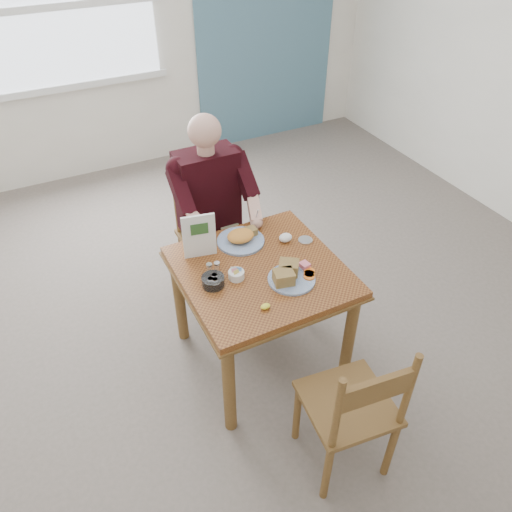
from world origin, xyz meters
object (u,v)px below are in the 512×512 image
table (261,283)px  near_plate (290,275)px  far_plate (241,238)px  diner (212,200)px  chair_near (353,409)px  chair_far (210,234)px

table → near_plate: 0.23m
far_plate → diner: bearing=91.5°
chair_near → far_plate: size_ratio=3.09×
chair_near → far_plate: chair_near is taller
diner → far_plate: (0.01, -0.43, -0.03)m
chair_far → diner: 0.34m
near_plate → far_plate: near_plate is taller
table → near_plate: bearing=-57.3°
diner → near_plate: bearing=-83.5°
chair_far → chair_near: bearing=-87.9°
near_plate → chair_far: bearing=95.9°
table → chair_far: size_ratio=0.97×
diner → far_plate: size_ratio=4.51×
far_plate → chair_far: bearing=91.3°
chair_far → far_plate: chair_far is taller
near_plate → far_plate: size_ratio=1.11×
chair_near → diner: bearing=92.2°
diner → near_plate: (0.10, -0.86, -0.03)m
near_plate → table: bearing=122.7°
table → chair_near: (0.06, -0.86, -0.16)m
table → far_plate: (0.01, 0.28, 0.14)m
chair_far → diner: (0.00, -0.09, 0.33)m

